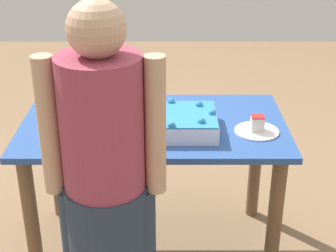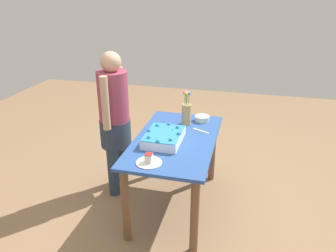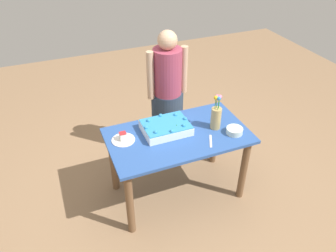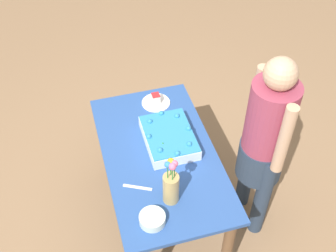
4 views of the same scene
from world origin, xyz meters
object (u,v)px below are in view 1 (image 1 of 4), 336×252
object	(u,v)px
serving_plate_with_slice	(259,128)
flower_vase	(80,96)
sheet_cake	(173,122)
cake_knife	(113,106)
fruit_bowl	(62,104)
person_standing	(106,172)

from	to	relation	value
serving_plate_with_slice	flower_vase	bearing A→B (deg)	171.24
sheet_cake	flower_vase	size ratio (longest dim) A/B	1.23
cake_knife	serving_plate_with_slice	bearing A→B (deg)	-86.53
fruit_bowl	cake_knife	bearing A→B (deg)	6.19
sheet_cake	cake_knife	xyz separation A→B (m)	(-0.32, 0.29, -0.04)
cake_knife	fruit_bowl	distance (m)	0.26
sheet_cake	person_standing	size ratio (longest dim) A/B	0.29
sheet_cake	fruit_bowl	world-z (taller)	sheet_cake
person_standing	fruit_bowl	bearing A→B (deg)	21.37
flower_vase	person_standing	world-z (taller)	person_standing
flower_vase	sheet_cake	bearing A→B (deg)	-14.50
serving_plate_with_slice	person_standing	bearing A→B (deg)	-139.26
sheet_cake	cake_knife	bearing A→B (deg)	137.33
cake_knife	fruit_bowl	xyz separation A→B (m)	(-0.26, -0.03, 0.03)
sheet_cake	serving_plate_with_slice	size ratio (longest dim) A/B	2.04
serving_plate_with_slice	cake_knife	size ratio (longest dim) A/B	1.15
sheet_cake	serving_plate_with_slice	xyz separation A→B (m)	(0.41, -0.02, -0.02)
fruit_bowl	flower_vase	bearing A→B (deg)	-50.06
serving_plate_with_slice	sheet_cake	bearing A→B (deg)	177.86
cake_knife	flower_vase	size ratio (longest dim) A/B	0.52
sheet_cake	cake_knife	distance (m)	0.43
sheet_cake	fruit_bowl	bearing A→B (deg)	155.46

